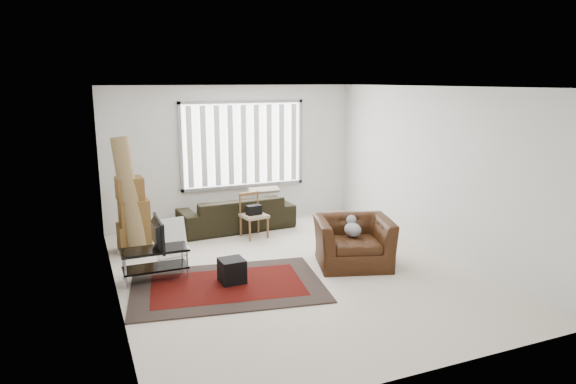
% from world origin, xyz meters
% --- Properties ---
extents(room, '(6.00, 6.02, 2.71)m').
position_xyz_m(room, '(0.03, 0.51, 1.76)').
color(room, beige).
rests_on(room, ground).
extents(persian_rug, '(2.85, 2.14, 0.02)m').
position_xyz_m(persian_rug, '(-1.08, -0.20, 0.01)').
color(persian_rug, black).
rests_on(persian_rug, ground).
extents(tv_stand, '(0.93, 0.42, 0.47)m').
position_xyz_m(tv_stand, '(-1.95, 0.43, 0.34)').
color(tv_stand, black).
rests_on(tv_stand, ground).
extents(tv, '(0.10, 0.76, 0.43)m').
position_xyz_m(tv, '(-1.95, 0.43, 0.68)').
color(tv, black).
rests_on(tv, tv_stand).
extents(subwoofer, '(0.35, 0.35, 0.33)m').
position_xyz_m(subwoofer, '(-0.98, -0.11, 0.19)').
color(subwoofer, black).
rests_on(subwoofer, persian_rug).
extents(moving_boxes, '(0.53, 0.50, 1.24)m').
position_xyz_m(moving_boxes, '(-2.07, 1.91, 0.58)').
color(moving_boxes, brown).
rests_on(moving_boxes, ground).
extents(white_flatpack, '(0.52, 0.30, 0.63)m').
position_xyz_m(white_flatpack, '(-1.56, 1.34, 0.31)').
color(white_flatpack, silver).
rests_on(white_flatpack, ground).
extents(rolled_rug, '(0.55, 0.67, 1.93)m').
position_xyz_m(rolled_rug, '(-2.12, 1.80, 0.96)').
color(rolled_rug, olive).
rests_on(rolled_rug, ground).
extents(sofa, '(2.19, 1.05, 0.83)m').
position_xyz_m(sofa, '(-0.12, 2.45, 0.41)').
color(sofa, black).
rests_on(sofa, ground).
extents(side_chair, '(0.49, 0.49, 0.80)m').
position_xyz_m(side_chair, '(0.01, 1.84, 0.44)').
color(side_chair, '#8E795D').
rests_on(side_chair, ground).
extents(armchair, '(1.37, 1.28, 0.84)m').
position_xyz_m(armchair, '(0.95, -0.11, 0.42)').
color(armchair, '#331A0A').
rests_on(armchair, ground).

